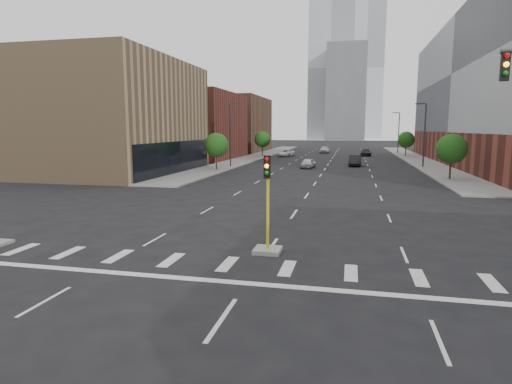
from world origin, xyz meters
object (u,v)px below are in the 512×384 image
(car_near_left, at_px, (308,163))
(car_mid_right, at_px, (355,160))
(median_traffic_signal, at_px, (268,232))
(car_distant, at_px, (325,150))
(car_far_left, at_px, (286,153))
(car_deep_right, at_px, (366,152))

(car_near_left, height_order, car_mid_right, car_mid_right)
(car_mid_right, bearing_deg, car_near_left, -142.21)
(median_traffic_signal, distance_m, car_distant, 81.10)
(car_mid_right, xyz_separation_m, car_far_left, (-13.40, 19.46, -0.13))
(median_traffic_signal, bearing_deg, car_near_left, 93.31)
(car_mid_right, xyz_separation_m, car_distant, (-6.63, 33.69, -0.04))
(car_near_left, bearing_deg, median_traffic_signal, -80.37)
(car_mid_right, bearing_deg, car_deep_right, 85.38)
(median_traffic_signal, distance_m, car_deep_right, 72.47)
(median_traffic_signal, xyz_separation_m, car_far_left, (-9.32, 66.83, -0.27))
(car_deep_right, bearing_deg, car_mid_right, -90.05)
(car_mid_right, distance_m, car_distant, 34.34)
(car_far_left, bearing_deg, car_near_left, -65.32)
(median_traffic_signal, relative_size, car_far_left, 0.86)
(car_near_left, height_order, car_distant, car_distant)
(car_deep_right, distance_m, car_distant, 12.62)
(car_mid_right, bearing_deg, median_traffic_signal, -94.15)
(car_near_left, xyz_separation_m, car_distant, (-0.09, 38.62, 0.11))
(car_near_left, relative_size, car_distant, 0.86)
(median_traffic_signal, bearing_deg, car_far_left, 97.94)
(median_traffic_signal, bearing_deg, car_deep_right, 84.92)
(car_near_left, distance_m, car_far_left, 25.34)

